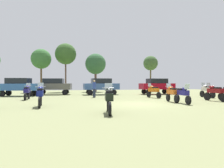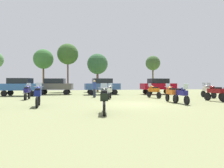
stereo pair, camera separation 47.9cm
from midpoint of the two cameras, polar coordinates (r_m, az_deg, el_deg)
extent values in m
cube|color=#797F51|center=(14.49, 6.64, -5.65)|extent=(44.00, 52.00, 0.02)
cylinder|color=black|center=(19.01, 24.56, -3.18)|extent=(0.23, 0.68, 0.67)
cylinder|color=black|center=(17.96, 28.18, -3.41)|extent=(0.23, 0.68, 0.67)
cube|color=maroon|center=(18.45, 26.32, -1.70)|extent=(0.59, 1.38, 0.36)
ellipsoid|color=maroon|center=(18.64, 25.64, -0.81)|extent=(0.40, 0.53, 0.24)
cube|color=black|center=(18.28, 26.87, -0.96)|extent=(0.39, 0.60, 0.12)
cube|color=silver|center=(18.87, 24.90, -0.24)|extent=(0.38, 0.21, 0.39)
cylinder|color=#B7B7BC|center=(18.80, 25.12, -0.43)|extent=(0.62, 0.14, 0.04)
cylinder|color=black|center=(14.33, -20.30, -4.34)|extent=(0.18, 0.69, 0.68)
cylinder|color=black|center=(12.82, -20.74, -4.91)|extent=(0.18, 0.69, 0.68)
cube|color=navy|center=(13.54, -20.52, -2.42)|extent=(0.47, 1.32, 0.36)
ellipsoid|color=navy|center=(13.82, -20.44, -1.20)|extent=(0.36, 0.51, 0.24)
cube|color=black|center=(13.30, -20.59, -1.44)|extent=(0.35, 0.58, 0.12)
cube|color=silver|center=(14.14, -20.36, -0.43)|extent=(0.37, 0.18, 0.39)
cylinder|color=#B7B7BC|center=(14.04, -20.38, -0.69)|extent=(0.62, 0.09, 0.04)
cylinder|color=black|center=(20.99, 9.65, -2.89)|extent=(0.27, 0.61, 0.60)
cylinder|color=black|center=(19.76, 12.36, -3.10)|extent=(0.27, 0.61, 0.60)
cube|color=#D06716|center=(20.35, 10.97, -1.64)|extent=(0.70, 1.38, 0.36)
ellipsoid|color=#D06716|center=(20.57, 10.46, -0.83)|extent=(0.44, 0.55, 0.24)
cube|color=black|center=(20.15, 11.37, -0.98)|extent=(0.44, 0.62, 0.12)
cube|color=silver|center=(20.84, 9.90, -0.32)|extent=(0.39, 0.24, 0.39)
cylinder|color=#B7B7BC|center=(20.76, 10.07, -0.49)|extent=(0.61, 0.20, 0.04)
cylinder|color=black|center=(10.90, -2.38, -5.88)|extent=(0.21, 0.67, 0.66)
cylinder|color=black|center=(9.29, -2.11, -7.00)|extent=(0.21, 0.67, 0.66)
cube|color=black|center=(10.05, -2.26, -3.50)|extent=(0.54, 1.42, 0.36)
ellipsoid|color=black|center=(10.34, -2.31, -1.84)|extent=(0.38, 0.52, 0.24)
cube|color=black|center=(9.79, -2.22, -2.20)|extent=(0.37, 0.60, 0.12)
cube|color=silver|center=(10.68, -2.36, -0.80)|extent=(0.38, 0.20, 0.39)
cylinder|color=#B7B7BC|center=(10.58, -2.34, -1.13)|extent=(0.62, 0.12, 0.04)
cylinder|color=black|center=(19.60, -1.11, -3.09)|extent=(0.29, 0.63, 0.62)
cylinder|color=black|center=(18.07, -1.58, -3.40)|extent=(0.29, 0.63, 0.62)
cube|color=silver|center=(18.81, -1.33, -1.74)|extent=(0.71, 1.36, 0.36)
ellipsoid|color=silver|center=(19.09, -1.25, -0.87)|extent=(0.44, 0.55, 0.24)
cube|color=black|center=(18.57, -1.41, -1.03)|extent=(0.44, 0.62, 0.12)
cube|color=silver|center=(19.42, -1.15, -0.31)|extent=(0.39, 0.25, 0.39)
cylinder|color=#B7B7BC|center=(19.32, -1.18, -0.50)|extent=(0.61, 0.21, 0.04)
cylinder|color=black|center=(17.06, 14.71, -3.66)|extent=(0.17, 0.62, 0.62)
cylinder|color=black|center=(15.65, 16.83, -4.04)|extent=(0.17, 0.62, 0.62)
cube|color=#D0621B|center=(16.32, 15.73, -2.13)|extent=(0.46, 1.33, 0.36)
ellipsoid|color=#D0621B|center=(16.58, 15.33, -1.12)|extent=(0.36, 0.50, 0.24)
cube|color=black|center=(16.10, 16.05, -1.31)|extent=(0.34, 0.58, 0.12)
cube|color=silver|center=(16.88, 14.91, -0.48)|extent=(0.37, 0.18, 0.39)
cylinder|color=#B7B7BC|center=(16.79, 15.04, -0.69)|extent=(0.62, 0.08, 0.04)
cylinder|color=black|center=(14.81, 19.78, -4.32)|extent=(0.13, 0.61, 0.61)
cylinder|color=black|center=(16.13, 17.02, -3.91)|extent=(0.13, 0.61, 0.61)
cube|color=navy|center=(15.43, 18.34, -2.31)|extent=(0.38, 1.30, 0.36)
ellipsoid|color=navy|center=(15.17, 18.88, -1.30)|extent=(0.33, 0.48, 0.24)
cube|color=black|center=(15.62, 17.94, -1.39)|extent=(0.31, 0.56, 0.12)
cube|color=silver|center=(14.88, 19.50, -0.65)|extent=(0.36, 0.16, 0.39)
cylinder|color=#B7B7BC|center=(14.97, 19.31, -0.87)|extent=(0.62, 0.04, 0.04)
cylinder|color=black|center=(22.95, 23.48, -2.55)|extent=(0.12, 0.67, 0.67)
cylinder|color=black|center=(21.65, 25.91, -2.74)|extent=(0.12, 0.67, 0.67)
cube|color=silver|center=(22.28, 24.66, -1.32)|extent=(0.37, 1.37, 0.36)
ellipsoid|color=silver|center=(22.52, 24.21, -0.59)|extent=(0.32, 0.48, 0.24)
cube|color=black|center=(22.08, 25.03, -0.72)|extent=(0.30, 0.56, 0.12)
cube|color=silver|center=(22.80, 23.71, -0.12)|extent=(0.36, 0.15, 0.39)
cylinder|color=#B7B7BC|center=(22.71, 23.86, -0.27)|extent=(0.62, 0.04, 0.04)
cylinder|color=black|center=(20.10, -23.04, -3.03)|extent=(0.12, 0.63, 0.63)
cylinder|color=black|center=(18.68, -23.91, -3.30)|extent=(0.12, 0.63, 0.63)
cube|color=navy|center=(19.36, -23.46, -1.69)|extent=(0.36, 1.24, 0.36)
ellipsoid|color=navy|center=(19.63, -23.30, -0.85)|extent=(0.32, 0.48, 0.24)
cube|color=black|center=(19.14, -23.60, -1.00)|extent=(0.30, 0.56, 0.12)
cube|color=silver|center=(19.93, -23.13, -0.31)|extent=(0.36, 0.15, 0.39)
cylinder|color=#B7B7BC|center=(19.84, -23.18, -0.48)|extent=(0.62, 0.04, 0.04)
cylinder|color=black|center=(19.30, 27.82, -3.15)|extent=(0.24, 0.67, 0.66)
cylinder|color=black|center=(24.27, -6.70, -2.38)|extent=(0.65, 0.25, 0.64)
cylinder|color=black|center=(25.69, -7.11, -2.22)|extent=(0.65, 0.25, 0.64)
cylinder|color=black|center=(24.81, 0.02, -2.31)|extent=(0.65, 0.25, 0.64)
cylinder|color=black|center=(26.21, -0.74, -2.16)|extent=(0.65, 0.25, 0.64)
cube|color=#33538F|center=(25.18, -3.61, -0.69)|extent=(4.37, 1.98, 0.75)
cube|color=black|center=(25.17, -3.61, 0.86)|extent=(2.43, 1.68, 0.61)
cylinder|color=black|center=(25.33, 9.72, -2.26)|extent=(0.65, 0.24, 0.64)
cylinder|color=black|center=(26.66, 8.48, -2.12)|extent=(0.65, 0.24, 0.64)
cylinder|color=black|center=(26.63, 15.50, -2.14)|extent=(0.65, 0.24, 0.64)
cylinder|color=black|center=(27.90, 14.06, -2.01)|extent=(0.65, 0.24, 0.64)
cube|color=maroon|center=(26.57, 11.99, -0.64)|extent=(4.36, 1.96, 0.75)
cube|color=black|center=(26.57, 12.00, 0.83)|extent=(2.42, 1.67, 0.61)
cylinder|color=black|center=(25.91, -20.09, -2.22)|extent=(0.66, 0.30, 0.64)
cylinder|color=black|center=(27.30, -19.29, -2.08)|extent=(0.66, 0.30, 0.64)
cylinder|color=black|center=(25.29, -13.69, -2.27)|extent=(0.66, 0.30, 0.64)
cylinder|color=black|center=(26.71, -13.20, -2.12)|extent=(0.66, 0.30, 0.64)
cube|color=#54534D|center=(26.24, -16.60, -0.66)|extent=(4.49, 2.31, 0.75)
cube|color=black|center=(26.23, -16.60, 0.82)|extent=(2.54, 1.86, 0.61)
cylinder|color=black|center=(24.89, -29.01, -2.37)|extent=(0.67, 0.33, 0.64)
cylinder|color=black|center=(26.18, -27.55, -2.22)|extent=(0.67, 0.33, 0.64)
cylinder|color=black|center=(23.68, -22.72, -2.49)|extent=(0.67, 0.33, 0.64)
cylinder|color=black|center=(25.03, -21.53, -2.32)|extent=(0.67, 0.33, 0.64)
cube|color=#2E5A9D|center=(24.88, -25.27, -0.75)|extent=(4.55, 2.53, 0.75)
cube|color=black|center=(24.88, -25.27, 0.81)|extent=(2.61, 1.98, 0.61)
cylinder|color=#2A3247|center=(20.76, -5.86, -2.56)|extent=(0.14, 0.14, 0.86)
cylinder|color=#2A3247|center=(20.66, -5.49, -2.58)|extent=(0.14, 0.14, 0.86)
cylinder|color=#2C4293|center=(20.68, -5.68, -0.44)|extent=(0.48, 0.48, 0.68)
sphere|color=tan|center=(20.68, -5.68, 0.83)|extent=(0.23, 0.23, 0.23)
cylinder|color=brown|center=(33.27, -5.06, 1.11)|extent=(0.36, 0.36, 3.78)
sphere|color=#305D34|center=(33.40, -5.07, 5.66)|extent=(3.37, 3.37, 3.37)
cylinder|color=brown|center=(33.58, -13.30, 2.42)|extent=(0.24, 0.24, 5.34)
sphere|color=#355C27|center=(33.86, -13.31, 8.23)|extent=(3.38, 3.38, 3.38)
cylinder|color=brown|center=(35.97, 10.42, 1.47)|extent=(0.25, 0.25, 4.30)
sphere|color=#3B5C2E|center=(36.12, 10.43, 5.79)|extent=(2.53, 2.53, 2.53)
cylinder|color=brown|center=(32.77, -19.70, 1.65)|extent=(0.27, 0.27, 4.42)
sphere|color=#366B31|center=(32.96, -19.72, 6.68)|extent=(3.01, 3.01, 3.01)
camera|label=1|loc=(0.24, -90.69, -0.01)|focal=32.50mm
camera|label=2|loc=(0.24, 89.31, 0.01)|focal=32.50mm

